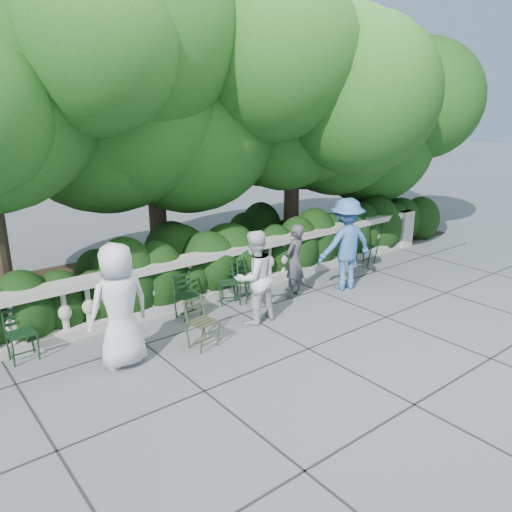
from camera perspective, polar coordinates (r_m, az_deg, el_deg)
ground at (r=9.22m, az=3.90°, el=-7.39°), size 90.00×90.00×0.00m
balustrade at (r=10.35m, az=-2.75°, el=-1.70°), size 12.00×0.44×1.00m
shrub_hedge at (r=11.45m, az=-6.24°, el=-2.48°), size 15.00×2.60×1.70m
tree_canopy at (r=11.33m, az=-4.39°, el=17.78°), size 15.04×6.52×6.78m
chair_a at (r=8.56m, az=-24.64°, el=-11.07°), size 0.45×0.48×0.84m
chair_b at (r=9.31m, az=-7.16°, el=-7.26°), size 0.46×0.50×0.84m
chair_c at (r=9.85m, az=-2.86°, el=-5.73°), size 0.61×0.63×0.84m
chair_d at (r=10.02m, az=-0.45°, el=-5.29°), size 0.54×0.57×0.84m
chair_e at (r=12.58m, az=12.99°, el=-1.02°), size 0.53×0.56×0.84m
chair_weathered at (r=8.23m, az=-5.35°, el=-10.62°), size 0.52×0.55×0.84m
person_businessman at (r=7.66m, az=-15.36°, el=-5.47°), size 0.95×0.64×1.91m
person_woman_grey at (r=10.08m, az=4.42°, el=-0.59°), size 0.64×0.52×1.52m
person_casual_man at (r=8.86m, az=-0.21°, el=-2.45°), size 0.85×0.68×1.70m
person_older_blue at (r=10.64m, az=10.22°, el=1.34°), size 1.39×0.98×1.95m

